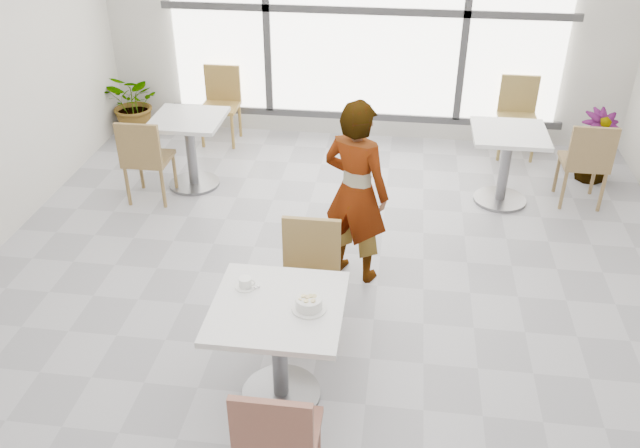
# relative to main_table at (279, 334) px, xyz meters

# --- Properties ---
(floor) EXTENTS (7.00, 7.00, 0.00)m
(floor) POSITION_rel_main_table_xyz_m (0.18, 0.86, -0.52)
(floor) COLOR #9E9EA5
(floor) RESTS_ON ground
(wall_back) EXTENTS (6.00, 0.00, 6.00)m
(wall_back) POSITION_rel_main_table_xyz_m (0.18, 4.36, 0.98)
(wall_back) COLOR silver
(wall_back) RESTS_ON ground
(window) EXTENTS (4.60, 0.07, 2.52)m
(window) POSITION_rel_main_table_xyz_m (0.18, 4.30, 0.98)
(window) COLOR white
(window) RESTS_ON ground
(main_table) EXTENTS (0.80, 0.80, 0.75)m
(main_table) POSITION_rel_main_table_xyz_m (0.00, 0.00, 0.00)
(main_table) COLOR silver
(main_table) RESTS_ON ground
(chair_near) EXTENTS (0.42, 0.42, 0.87)m
(chair_near) POSITION_rel_main_table_xyz_m (0.13, -0.78, -0.02)
(chair_near) COLOR #905948
(chair_near) RESTS_ON ground
(chair_far) EXTENTS (0.42, 0.42, 0.87)m
(chair_far) POSITION_rel_main_table_xyz_m (0.08, 0.73, -0.02)
(chair_far) COLOR olive
(chair_far) RESTS_ON ground
(oatmeal_bowl) EXTENTS (0.21, 0.21, 0.10)m
(oatmeal_bowl) POSITION_rel_main_table_xyz_m (0.19, -0.01, 0.27)
(oatmeal_bowl) COLOR silver
(oatmeal_bowl) RESTS_ON main_table
(coffee_cup) EXTENTS (0.16, 0.13, 0.07)m
(coffee_cup) POSITION_rel_main_table_xyz_m (-0.23, 0.15, 0.26)
(coffee_cup) COLOR white
(coffee_cup) RESTS_ON main_table
(person) EXTENTS (0.66, 0.56, 1.53)m
(person) POSITION_rel_main_table_xyz_m (0.35, 1.46, 0.24)
(person) COLOR black
(person) RESTS_ON ground
(bg_table_left) EXTENTS (0.70, 0.70, 0.75)m
(bg_table_left) POSITION_rel_main_table_xyz_m (-1.45, 2.83, -0.04)
(bg_table_left) COLOR silver
(bg_table_left) RESTS_ON ground
(bg_table_right) EXTENTS (0.70, 0.70, 0.75)m
(bg_table_right) POSITION_rel_main_table_xyz_m (1.69, 2.90, -0.04)
(bg_table_right) COLOR silver
(bg_table_right) RESTS_ON ground
(bg_chair_left_near) EXTENTS (0.42, 0.42, 0.87)m
(bg_chair_left_near) POSITION_rel_main_table_xyz_m (-1.77, 2.43, -0.02)
(bg_chair_left_near) COLOR olive
(bg_chair_left_near) RESTS_ON ground
(bg_chair_left_far) EXTENTS (0.42, 0.42, 0.87)m
(bg_chair_left_far) POSITION_rel_main_table_xyz_m (-1.44, 4.03, -0.02)
(bg_chair_left_far) COLOR olive
(bg_chair_left_far) RESTS_ON ground
(bg_chair_right_near) EXTENTS (0.42, 0.42, 0.87)m
(bg_chair_right_near) POSITION_rel_main_table_xyz_m (2.44, 2.91, -0.02)
(bg_chair_right_near) COLOR olive
(bg_chair_right_near) RESTS_ON ground
(bg_chair_right_far) EXTENTS (0.42, 0.42, 0.87)m
(bg_chair_right_far) POSITION_rel_main_table_xyz_m (1.94, 4.12, -0.02)
(bg_chair_right_far) COLOR #9C8144
(bg_chair_right_far) RESTS_ON ground
(plant_left) EXTENTS (0.86, 0.82, 0.76)m
(plant_left) POSITION_rel_main_table_xyz_m (-2.52, 4.06, -0.14)
(plant_left) COLOR #568947
(plant_left) RESTS_ON ground
(plant_right) EXTENTS (0.54, 0.54, 0.75)m
(plant_right) POSITION_rel_main_table_xyz_m (2.68, 3.52, -0.15)
(plant_right) COLOR #46723D
(plant_right) RESTS_ON ground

